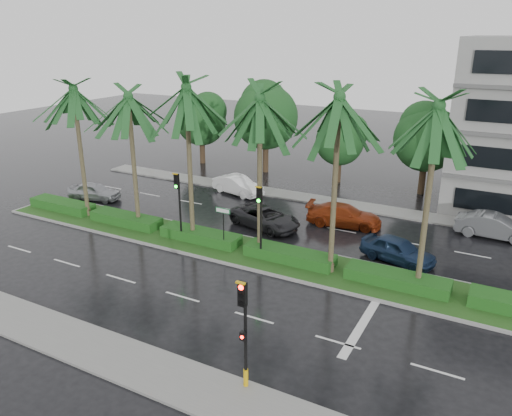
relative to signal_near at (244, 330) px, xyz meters
The scene contains 18 objects.
ground 11.42m from the signal_near, 122.58° to the left, with size 120.00×120.00×0.00m, color black.
near_sidewalk 6.53m from the signal_near, behind, with size 40.00×2.40×0.12m, color slate.
far_sidewalk 22.35m from the signal_near, 105.67° to the left, with size 40.00×2.00×0.12m, color slate.
median 12.24m from the signal_near, 120.00° to the left, with size 36.00×4.00×0.15m.
hedge 12.17m from the signal_near, 120.00° to the left, with size 35.20×1.40×0.60m.
lane_markings 9.76m from the signal_near, 108.30° to the left, with size 34.00×13.06×0.01m.
palm_row 13.98m from the signal_near, 124.85° to the left, with size 26.30×4.20×10.03m.
signal_near is the anchor object (origin of this frame).
signal_median_left 13.93m from the signal_near, 135.91° to the left, with size 0.34×0.42×4.36m.
signal_median_right 10.69m from the signal_near, 114.91° to the left, with size 0.34×0.42×4.36m.
street_sign 12.11m from the signal_near, 125.34° to the left, with size 0.95×0.09×2.60m.
bg_trees 27.82m from the signal_near, 103.34° to the left, with size 32.89×5.77×8.33m.
car_silver 24.88m from the signal_near, 147.35° to the left, with size 4.01×1.62×1.37m, color #9B9DA2.
car_white 23.20m from the signal_near, 120.87° to the left, with size 4.46×1.55×1.47m, color white.
car_darkgrey 16.10m from the signal_near, 114.70° to the left, with size 5.01×2.31×1.39m, color #242427.
car_red 17.55m from the signal_near, 97.19° to the left, with size 4.96×2.02×1.44m, color maroon.
car_blue 13.71m from the signal_near, 80.20° to the left, with size 4.23×1.70×1.44m, color #192B4B.
car_grey 21.01m from the signal_near, 71.01° to the left, with size 4.60×1.61×1.52m, color slate.
Camera 1 is at (13.41, -22.30, 12.30)m, focal length 35.00 mm.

